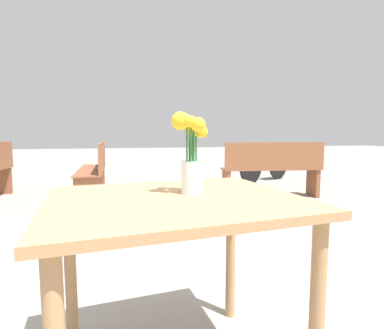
{
  "coord_description": "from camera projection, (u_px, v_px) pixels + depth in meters",
  "views": [
    {
      "loc": [
        -0.2,
        -1.08,
        0.97
      ],
      "look_at": [
        0.08,
        0.05,
        0.85
      ],
      "focal_mm": 28.0,
      "sensor_mm": 36.0,
      "label": 1
    }
  ],
  "objects": [
    {
      "name": "table_front",
      "position": [
        175.0,
        226.0,
        1.12
      ],
      "size": [
        0.97,
        0.83,
        0.74
      ],
      "color": "tan",
      "rests_on": "ground_plane"
    },
    {
      "name": "flower_vase",
      "position": [
        191.0,
        156.0,
        1.16
      ],
      "size": [
        0.15,
        0.13,
        0.32
      ],
      "color": "silver",
      "rests_on": "table_front"
    },
    {
      "name": "bench_near",
      "position": [
        272.0,
        168.0,
        4.51
      ],
      "size": [
        1.54,
        0.55,
        0.85
      ],
      "color": "brown",
      "rests_on": "ground_plane"
    },
    {
      "name": "bench_middle",
      "position": [
        96.0,
        169.0,
        4.44
      ],
      "size": [
        0.38,
        1.54,
        0.85
      ],
      "color": "brown",
      "rests_on": "ground_plane"
    },
    {
      "name": "bicycle",
      "position": [
        266.0,
        164.0,
        6.1
      ],
      "size": [
        1.46,
        0.83,
        0.78
      ],
      "color": "black",
      "rests_on": "ground_plane"
    }
  ]
}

